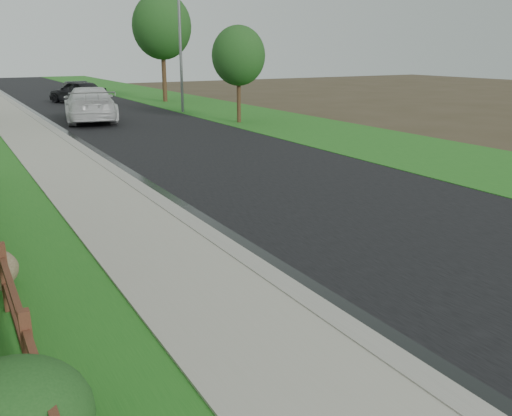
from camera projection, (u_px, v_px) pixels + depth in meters
road at (89, 107)px, 36.78m from camera, size 8.00×90.00×0.02m
curb at (23, 109)px, 34.77m from camera, size 0.40×90.00×0.12m
wet_gutter at (29, 110)px, 34.94m from camera, size 0.50×90.00×0.00m
sidewalk at (1, 111)px, 34.15m from camera, size 2.20×90.00×0.10m
verge_far at (183, 102)px, 40.07m from camera, size 6.00×90.00×0.04m
white_suv at (90, 104)px, 29.03m from camera, size 3.68×6.72×1.85m
dark_car_mid at (78, 92)px, 38.75m from camera, size 3.76×5.16×1.63m
dark_car_far at (78, 91)px, 41.00m from camera, size 1.60×4.31×1.41m
streetlight at (178, 31)px, 32.00m from camera, size 1.94×0.57×8.44m
tree_near_right at (238, 56)px, 27.82m from camera, size 2.76×2.76×4.97m
tree_mid_right at (162, 26)px, 38.72m from camera, size 4.23×4.23×7.67m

